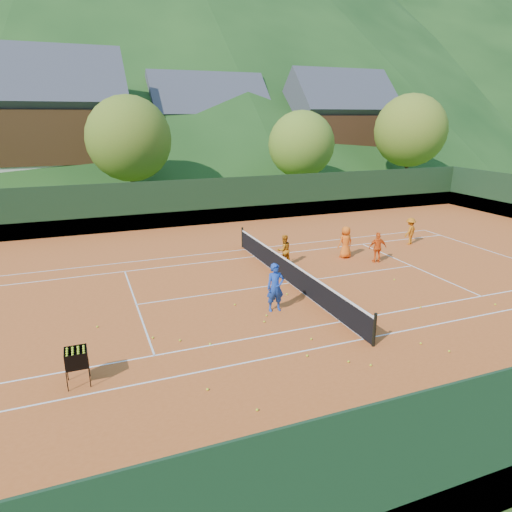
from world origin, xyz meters
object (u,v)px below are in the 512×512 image
object	(u,v)px
ball_hopper	(76,359)
chalet_mid	(208,134)
chalet_left	(47,130)
chalet_right	(337,131)
student_d	(410,231)
student_a	(284,250)
student_c	(346,242)
student_b	(378,247)
coach	(275,287)
tennis_net	(290,272)

from	to	relation	value
ball_hopper	chalet_mid	size ratio (longest dim) A/B	0.08
chalet_left	chalet_right	world-z (taller)	chalet_left
student_d	chalet_left	xyz separation A→B (m)	(-18.83, 26.80, 4.89)
student_a	chalet_mid	distance (m)	32.33
student_c	ball_hopper	bearing A→B (deg)	24.25
student_b	student_c	size ratio (longest dim) A/B	0.93
coach	chalet_mid	distance (m)	37.43
student_d	chalet_left	bearing A→B (deg)	-79.33
student_a	ball_hopper	xyz separation A→B (m)	(-9.30, -7.26, 0.01)
chalet_left	chalet_right	distance (m)	30.00
coach	student_a	world-z (taller)	coach
chalet_right	student_d	bearing A→B (deg)	-112.63
student_d	chalet_mid	size ratio (longest dim) A/B	0.12
coach	ball_hopper	size ratio (longest dim) A/B	1.79
student_c	student_b	bearing A→B (deg)	124.90
student_b	chalet_mid	xyz separation A→B (m)	(0.82, 32.91, 4.22)
student_d	chalet_mid	world-z (taller)	chalet_mid
student_a	student_c	world-z (taller)	student_c
student_b	student_d	distance (m)	4.22
chalet_left	student_a	bearing A→B (deg)	-68.65
student_c	chalet_left	xyz separation A→B (m)	(-14.14, 27.69, 4.82)
student_d	chalet_right	xyz separation A→B (m)	(11.17, 26.80, 4.50)
student_c	chalet_left	size ratio (longest dim) A/B	0.12
ball_hopper	student_a	bearing A→B (deg)	37.99
student_b	student_c	distance (m)	1.60
student_a	chalet_right	size ratio (longest dim) A/B	0.12
coach	chalet_right	xyz separation A→B (m)	(21.74, 32.39, 4.34)
coach	chalet_right	distance (m)	39.25
chalet_mid	chalet_right	world-z (taller)	chalet_right
student_b	chalet_mid	world-z (taller)	chalet_mid
student_a	tennis_net	size ratio (longest dim) A/B	0.12
student_b	chalet_left	xyz separation A→B (m)	(-15.18, 28.91, 4.88)
tennis_net	chalet_right	world-z (taller)	chalet_right
student_b	tennis_net	xyz separation A→B (m)	(-5.18, -1.09, -0.25)
tennis_net	student_a	bearing A→B (deg)	71.40
student_c	tennis_net	world-z (taller)	student_c
student_b	tennis_net	world-z (taller)	student_b
chalet_left	student_c	bearing A→B (deg)	-62.94
coach	student_a	distance (m)	5.41
student_c	student_d	distance (m)	4.77
chalet_left	chalet_mid	world-z (taller)	chalet_left
student_a	student_d	size ratio (longest dim) A/B	0.99
coach	ball_hopper	world-z (taller)	coach
student_d	tennis_net	distance (m)	9.40
chalet_mid	chalet_right	distance (m)	14.56
student_d	chalet_mid	xyz separation A→B (m)	(-2.83, 30.80, 4.23)
coach	chalet_left	world-z (taller)	chalet_left
student_a	student_d	bearing A→B (deg)	179.93
student_c	student_a	bearing A→B (deg)	-6.54
coach	chalet_left	bearing A→B (deg)	108.69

